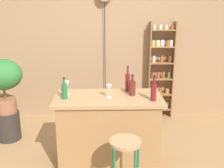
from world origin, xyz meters
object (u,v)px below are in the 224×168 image
object	(u,v)px
spice_shelf	(161,69)
plant_stool	(8,126)
bottle_soda_blue	(154,92)
wine_glass_center	(67,85)
bottle_sauce_amber	(132,87)
wine_glass_left	(109,88)
bar_stool	(125,156)
bottle_wine_red	(64,91)
potted_plant	(3,79)
bottle_spirits_clear	(128,82)

from	to	relation	value
spice_shelf	plant_stool	xyz separation A→B (m)	(-2.44, -0.83, -0.67)
spice_shelf	bottle_soda_blue	world-z (taller)	spice_shelf
plant_stool	wine_glass_center	size ratio (longest dim) A/B	2.64
bottle_sauce_amber	bottle_soda_blue	xyz separation A→B (m)	(0.23, -0.21, 0.01)
bottle_sauce_amber	bottle_soda_blue	size ratio (longest dim) A/B	0.92
wine_glass_left	wine_glass_center	bearing A→B (deg)	163.36
bar_stool	plant_stool	xyz separation A→B (m)	(-1.66, 1.35, -0.28)
spice_shelf	bottle_wine_red	bearing A→B (deg)	-133.32
plant_stool	potted_plant	world-z (taller)	potted_plant
plant_stool	bottle_spirits_clear	bearing A→B (deg)	-14.63
bottle_soda_blue	wine_glass_center	size ratio (longest dim) A/B	1.71
bottle_sauce_amber	wine_glass_center	bearing A→B (deg)	175.21
potted_plant	bottle_sauce_amber	distance (m)	1.90
bar_stool	bottle_sauce_amber	bearing A→B (deg)	79.72
bar_stool	wine_glass_center	world-z (taller)	wine_glass_center
bar_stool	potted_plant	size ratio (longest dim) A/B	0.84
potted_plant	wine_glass_center	distance (m)	1.13
bar_stool	wine_glass_left	world-z (taller)	wine_glass_left
bottle_spirits_clear	wine_glass_left	distance (m)	0.34
potted_plant	bottle_wine_red	distance (m)	1.22
bottle_soda_blue	bar_stool	bearing A→B (deg)	-123.98
wine_glass_left	wine_glass_center	size ratio (longest dim) A/B	1.00
wine_glass_left	plant_stool	bearing A→B (deg)	155.06
spice_shelf	bar_stool	bearing A→B (deg)	-109.66
wine_glass_center	bottle_soda_blue	bearing A→B (deg)	-14.82
bottle_sauce_amber	wine_glass_left	bearing A→B (deg)	-162.83
bar_stool	wine_glass_center	xyz separation A→B (m)	(-0.68, 0.81, 0.52)
bottle_sauce_amber	wine_glass_center	size ratio (longest dim) A/B	1.58
spice_shelf	bottle_spirits_clear	bearing A→B (deg)	-118.29
bar_stool	spice_shelf	size ratio (longest dim) A/B	0.39
bottle_spirits_clear	bottle_wine_red	bearing A→B (deg)	-161.01
spice_shelf	bottle_wine_red	distance (m)	2.13
spice_shelf	wine_glass_left	world-z (taller)	spice_shelf
bottle_sauce_amber	bottle_wine_red	world-z (taller)	same
bar_stool	bottle_sauce_amber	world-z (taller)	bottle_sauce_amber
bottle_spirits_clear	plant_stool	bearing A→B (deg)	165.37
wine_glass_center	bottle_wine_red	bearing A→B (deg)	-91.30
bar_stool	potted_plant	xyz separation A→B (m)	(-1.66, 1.35, 0.45)
spice_shelf	bottle_sauce_amber	distance (m)	1.58
plant_stool	bottle_spirits_clear	world-z (taller)	bottle_spirits_clear
bottle_soda_blue	wine_glass_left	distance (m)	0.53
bottle_sauce_amber	wine_glass_left	world-z (taller)	bottle_sauce_amber
plant_stool	wine_glass_left	size ratio (longest dim) A/B	2.64
bottle_soda_blue	wine_glass_center	distance (m)	1.07
bottle_wine_red	bottle_spirits_clear	size ratio (longest dim) A/B	0.78
wine_glass_center	wine_glass_left	bearing A→B (deg)	-16.64
wine_glass_left	wine_glass_center	distance (m)	0.55
bottle_spirits_clear	wine_glass_left	bearing A→B (deg)	-134.57
potted_plant	wine_glass_center	xyz separation A→B (m)	(0.98, -0.54, 0.07)
bar_stool	bottle_soda_blue	world-z (taller)	bottle_soda_blue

